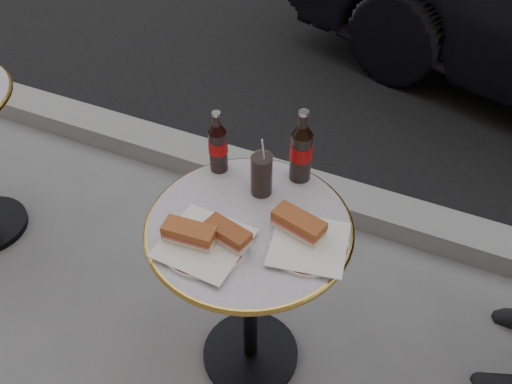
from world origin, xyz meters
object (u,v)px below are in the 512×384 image
at_px(bistro_table, 250,298).
at_px(cola_bottle_left, 218,141).
at_px(cola_bottle_right, 302,146).
at_px(plate_left, 204,245).
at_px(plate_right, 309,246).
at_px(cola_glass, 261,174).

bearing_deg(bistro_table, cola_bottle_left, 135.99).
xyz_separation_m(bistro_table, cola_bottle_right, (0.06, 0.26, 0.50)).
xyz_separation_m(plate_left, plate_right, (0.27, 0.12, -0.00)).
bearing_deg(cola_bottle_left, bistro_table, -44.01).
bearing_deg(bistro_table, cola_bottle_right, 76.89).
relative_size(plate_right, cola_glass, 1.57).
relative_size(plate_left, cola_glass, 1.69).
xyz_separation_m(plate_left, cola_bottle_right, (0.14, 0.39, 0.12)).
bearing_deg(cola_bottle_left, cola_glass, -14.74).
height_order(plate_left, cola_glass, cola_glass).
distance_m(bistro_table, cola_glass, 0.46).
xyz_separation_m(plate_right, cola_bottle_right, (-0.13, 0.27, 0.12)).
xyz_separation_m(plate_right, cola_bottle_left, (-0.39, 0.20, 0.11)).
xyz_separation_m(cola_bottle_left, cola_glass, (0.17, -0.04, -0.04)).
distance_m(plate_right, cola_bottle_left, 0.45).
bearing_deg(cola_bottle_left, plate_left, -70.03).
xyz_separation_m(bistro_table, cola_bottle_left, (-0.19, 0.19, 0.48)).
distance_m(plate_right, cola_bottle_right, 0.32).
distance_m(plate_left, plate_right, 0.30).
bearing_deg(cola_bottle_right, plate_right, -63.68).
bearing_deg(plate_right, cola_glass, 144.50).
height_order(cola_bottle_left, cola_glass, cola_bottle_left).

